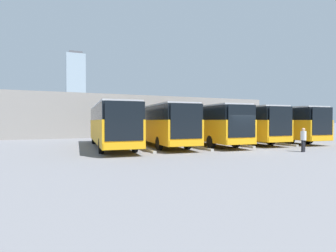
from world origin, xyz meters
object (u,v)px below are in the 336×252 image
(bus_0, at_px, (270,123))
(bus_2, at_px, (201,124))
(bus_1, at_px, (235,123))
(bus_4, at_px, (111,124))
(pedestrian, at_px, (303,139))
(bus_3, at_px, (158,124))

(bus_0, bearing_deg, bus_2, 4.60)
(bus_1, distance_m, bus_2, 4.14)
(bus_4, relative_size, pedestrian, 7.77)
(bus_1, bearing_deg, bus_3, 5.01)
(bus_3, bearing_deg, pedestrian, 134.47)
(bus_2, relative_size, pedestrian, 7.77)
(bus_4, distance_m, pedestrian, 14.04)
(bus_0, relative_size, pedestrian, 7.77)
(bus_1, relative_size, pedestrian, 7.77)
(bus_1, height_order, bus_2, same)
(bus_2, distance_m, bus_4, 8.23)
(bus_0, bearing_deg, bus_3, 2.78)
(bus_2, relative_size, bus_4, 1.00)
(bus_3, distance_m, bus_4, 4.13)
(bus_3, height_order, pedestrian, bus_3)
(bus_3, bearing_deg, bus_1, -174.99)
(bus_0, xyz_separation_m, pedestrian, (5.05, 8.26, -0.99))
(bus_4, bearing_deg, bus_2, -176.32)
(bus_1, distance_m, bus_4, 12.35)
(bus_2, relative_size, bus_3, 1.00)
(bus_0, height_order, bus_1, same)
(bus_1, xyz_separation_m, bus_3, (8.23, 0.19, 0.00))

